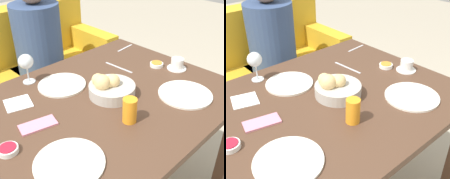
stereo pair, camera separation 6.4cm
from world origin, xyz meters
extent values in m
cube|color=#4C3323|center=(0.00, 0.00, 0.75)|extent=(1.26, 0.96, 0.03)
cube|color=#4C3323|center=(0.58, 0.43, 0.37)|extent=(0.06, 0.06, 0.73)
cube|color=gold|center=(0.13, 1.11, 0.22)|extent=(1.57, 0.70, 0.44)
cube|color=gold|center=(0.85, 1.11, 0.32)|extent=(0.14, 0.70, 0.64)
cube|color=#23232D|center=(0.29, 1.01, 0.22)|extent=(0.34, 0.47, 0.44)
cylinder|color=#334770|center=(0.29, 1.01, 0.71)|extent=(0.36, 0.36, 0.54)
cylinder|color=#B2ADA3|center=(0.07, -0.01, 0.79)|extent=(0.22, 0.22, 0.05)
sphere|color=#DBB775|center=(0.07, -0.01, 0.84)|extent=(0.07, 0.07, 0.07)
sphere|color=#DBB775|center=(0.03, 0.05, 0.84)|extent=(0.06, 0.06, 0.06)
sphere|color=#DBB775|center=(0.02, 0.01, 0.84)|extent=(0.08, 0.08, 0.08)
sphere|color=#DBB775|center=(0.06, 0.00, 0.84)|extent=(0.06, 0.06, 0.06)
cylinder|color=silver|center=(-0.35, -0.22, 0.77)|extent=(0.25, 0.25, 0.01)
cylinder|color=silver|center=(0.31, -0.26, 0.77)|extent=(0.26, 0.26, 0.01)
cylinder|color=silver|center=(-0.05, 0.24, 0.77)|extent=(0.24, 0.24, 0.01)
cylinder|color=orange|center=(-0.03, -0.20, 0.82)|extent=(0.06, 0.06, 0.11)
cylinder|color=silver|center=(-0.15, 0.39, 0.77)|extent=(0.06, 0.06, 0.00)
cylinder|color=silver|center=(-0.15, 0.39, 0.81)|extent=(0.01, 0.01, 0.07)
sphere|color=silver|center=(-0.15, 0.39, 0.88)|extent=(0.08, 0.08, 0.08)
cylinder|color=white|center=(0.52, -0.07, 0.77)|extent=(0.11, 0.11, 0.01)
cylinder|color=white|center=(0.52, -0.07, 0.80)|extent=(0.07, 0.07, 0.06)
cylinder|color=white|center=(-0.48, -0.01, 0.78)|extent=(0.08, 0.08, 0.02)
cylinder|color=#A3192D|center=(-0.48, -0.01, 0.79)|extent=(0.06, 0.06, 0.00)
cylinder|color=white|center=(0.47, 0.03, 0.78)|extent=(0.08, 0.08, 0.02)
cylinder|color=#C67F28|center=(0.47, 0.03, 0.79)|extent=(0.06, 0.06, 0.00)
cube|color=#B7B7BC|center=(0.30, 0.17, 0.77)|extent=(0.02, 0.20, 0.00)
cube|color=#B7B7BC|center=(0.53, 0.34, 0.77)|extent=(0.15, 0.02, 0.00)
cube|color=white|center=(-0.29, 0.25, 0.77)|extent=(0.14, 0.14, 0.00)
cube|color=pink|center=(-0.32, 0.04, 0.77)|extent=(0.16, 0.11, 0.01)
camera|label=1|loc=(-0.74, -0.81, 1.49)|focal=45.00mm
camera|label=2|loc=(-0.69, -0.86, 1.49)|focal=45.00mm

